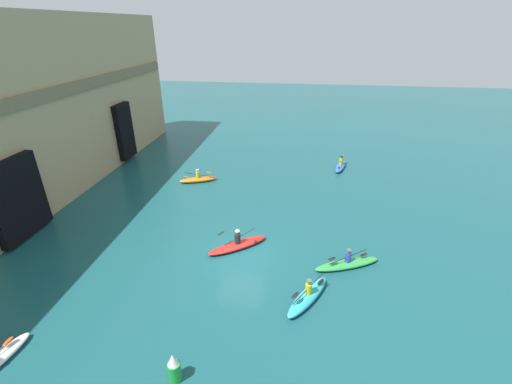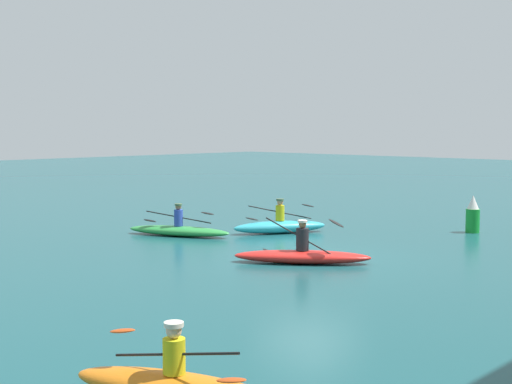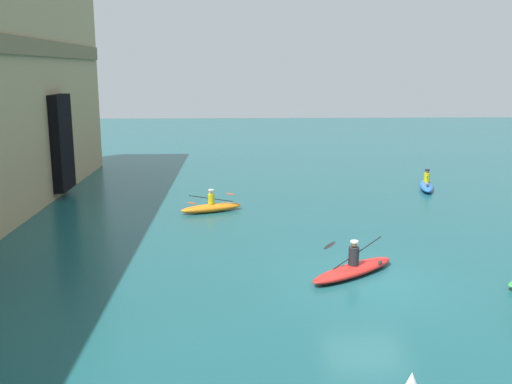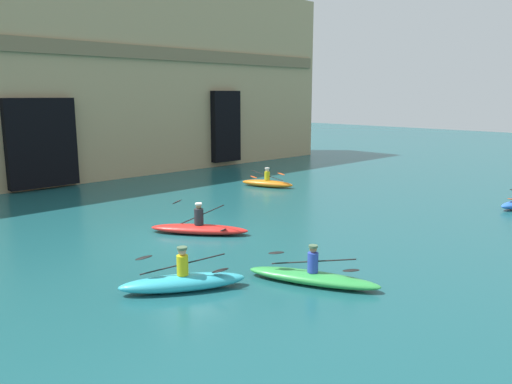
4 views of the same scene
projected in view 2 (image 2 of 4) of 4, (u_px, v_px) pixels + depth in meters
The scene contains 5 objects.
ground_plane at pixel (309, 258), 19.17m from camera, with size 120.00×120.00×0.00m, color #195156.
kayak_green at pixel (179, 230), 23.13m from camera, with size 2.09×3.56×1.06m.
kayak_cyan at pixel (280, 226), 23.72m from camera, with size 3.12×2.21×1.15m.
kayak_red at pixel (302, 255), 18.48m from camera, with size 2.78×3.31×1.21m.
marker_buoy at pixel (473, 215), 23.84m from camera, with size 0.46×0.46×1.25m.
Camera 2 is at (14.70, 12.00, 3.52)m, focal length 50.00 mm.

